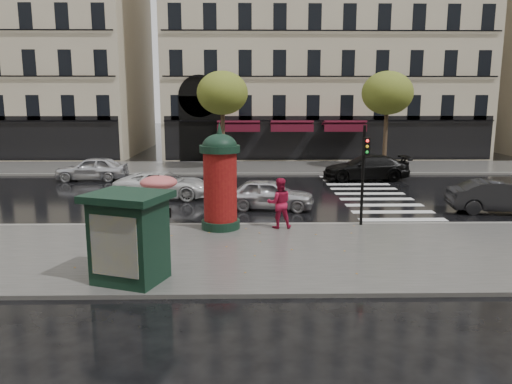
{
  "coord_description": "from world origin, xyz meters",
  "views": [
    {
      "loc": [
        -0.35,
        -15.7,
        4.95
      ],
      "look_at": [
        -0.05,
        1.5,
        1.66
      ],
      "focal_mm": 35.0,
      "sensor_mm": 36.0,
      "label": 1
    }
  ],
  "objects_px": {
    "woman_umbrella": "(159,198)",
    "morris_column": "(220,178)",
    "newsstand": "(129,236)",
    "traffic_light": "(364,166)",
    "car_white": "(164,185)",
    "car_silver": "(269,194)",
    "car_far_silver": "(92,169)",
    "woman_red": "(279,203)",
    "car_black": "(366,168)",
    "man_burgundy": "(216,205)",
    "car_darkgrey": "(500,197)"
  },
  "relations": [
    {
      "from": "woman_umbrella",
      "to": "car_white",
      "type": "distance_m",
      "value": 8.41
    },
    {
      "from": "woman_umbrella",
      "to": "newsstand",
      "type": "bearing_deg",
      "value": -93.19
    },
    {
      "from": "newsstand",
      "to": "car_white",
      "type": "bearing_deg",
      "value": 95.16
    },
    {
      "from": "car_black",
      "to": "car_white",
      "type": "bearing_deg",
      "value": -66.65
    },
    {
      "from": "traffic_light",
      "to": "car_white",
      "type": "xyz_separation_m",
      "value": [
        -8.54,
        6.02,
        -1.76
      ]
    },
    {
      "from": "woman_umbrella",
      "to": "morris_column",
      "type": "bearing_deg",
      "value": 44.89
    },
    {
      "from": "morris_column",
      "to": "car_white",
      "type": "bearing_deg",
      "value": 116.51
    },
    {
      "from": "car_far_silver",
      "to": "car_white",
      "type": "bearing_deg",
      "value": 42.69
    },
    {
      "from": "car_silver",
      "to": "car_black",
      "type": "relative_size",
      "value": 0.78
    },
    {
      "from": "car_white",
      "to": "car_silver",
      "type": "bearing_deg",
      "value": -113.23
    },
    {
      "from": "newsstand",
      "to": "car_silver",
      "type": "distance_m",
      "value": 10.0
    },
    {
      "from": "man_burgundy",
      "to": "car_far_silver",
      "type": "distance_m",
      "value": 14.23
    },
    {
      "from": "newsstand",
      "to": "car_far_silver",
      "type": "relative_size",
      "value": 0.58
    },
    {
      "from": "woman_red",
      "to": "car_darkgrey",
      "type": "relative_size",
      "value": 0.44
    },
    {
      "from": "woman_red",
      "to": "traffic_light",
      "type": "bearing_deg",
      "value": -178.64
    },
    {
      "from": "woman_red",
      "to": "morris_column",
      "type": "distance_m",
      "value": 2.39
    },
    {
      "from": "car_darkgrey",
      "to": "car_far_silver",
      "type": "distance_m",
      "value": 22.08
    },
    {
      "from": "woman_umbrella",
      "to": "car_white",
      "type": "relative_size",
      "value": 0.5
    },
    {
      "from": "man_burgundy",
      "to": "woman_red",
      "type": "bearing_deg",
      "value": -174.16
    },
    {
      "from": "car_silver",
      "to": "car_far_silver",
      "type": "bearing_deg",
      "value": 60.25
    },
    {
      "from": "morris_column",
      "to": "traffic_light",
      "type": "bearing_deg",
      "value": 3.49
    },
    {
      "from": "newsstand",
      "to": "traffic_light",
      "type": "bearing_deg",
      "value": 37.45
    },
    {
      "from": "man_burgundy",
      "to": "car_white",
      "type": "bearing_deg",
      "value": -58.84
    },
    {
      "from": "morris_column",
      "to": "car_silver",
      "type": "xyz_separation_m",
      "value": [
        1.98,
        3.7,
        -1.34
      ]
    },
    {
      "from": "car_black",
      "to": "morris_column",
      "type": "bearing_deg",
      "value": -36.58
    },
    {
      "from": "traffic_light",
      "to": "car_far_silver",
      "type": "bearing_deg",
      "value": 140.4
    },
    {
      "from": "car_white",
      "to": "car_far_silver",
      "type": "distance_m",
      "value": 7.39
    },
    {
      "from": "newsstand",
      "to": "car_white",
      "type": "distance_m",
      "value": 11.82
    },
    {
      "from": "car_white",
      "to": "newsstand",
      "type": "bearing_deg",
      "value": -170.83
    },
    {
      "from": "car_white",
      "to": "man_burgundy",
      "type": "bearing_deg",
      "value": -150.67
    },
    {
      "from": "morris_column",
      "to": "car_far_silver",
      "type": "distance_m",
      "value": 14.38
    },
    {
      "from": "woman_umbrella",
      "to": "car_darkgrey",
      "type": "relative_size",
      "value": 0.55
    },
    {
      "from": "man_burgundy",
      "to": "car_silver",
      "type": "height_order",
      "value": "man_burgundy"
    },
    {
      "from": "woman_umbrella",
      "to": "traffic_light",
      "type": "distance_m",
      "value": 7.65
    },
    {
      "from": "woman_red",
      "to": "morris_column",
      "type": "relative_size",
      "value": 0.48
    },
    {
      "from": "traffic_light",
      "to": "car_white",
      "type": "bearing_deg",
      "value": 144.81
    },
    {
      "from": "woman_red",
      "to": "car_black",
      "type": "distance_m",
      "value": 13.02
    },
    {
      "from": "woman_umbrella",
      "to": "morris_column",
      "type": "relative_size",
      "value": 0.59
    },
    {
      "from": "car_white",
      "to": "car_far_silver",
      "type": "relative_size",
      "value": 1.12
    },
    {
      "from": "car_black",
      "to": "car_far_silver",
      "type": "bearing_deg",
      "value": -91.71
    },
    {
      "from": "traffic_light",
      "to": "car_black",
      "type": "distance_m",
      "value": 11.7
    },
    {
      "from": "traffic_light",
      "to": "newsstand",
      "type": "distance_m",
      "value": 9.48
    },
    {
      "from": "woman_red",
      "to": "newsstand",
      "type": "xyz_separation_m",
      "value": [
        -4.3,
        -5.4,
        0.28
      ]
    },
    {
      "from": "car_darkgrey",
      "to": "car_white",
      "type": "xyz_separation_m",
      "value": [
        -15.09,
        3.52,
        -0.05
      ]
    },
    {
      "from": "woman_red",
      "to": "car_silver",
      "type": "relative_size",
      "value": 0.47
    },
    {
      "from": "woman_red",
      "to": "car_darkgrey",
      "type": "height_order",
      "value": "woman_red"
    },
    {
      "from": "man_burgundy",
      "to": "car_darkgrey",
      "type": "distance_m",
      "value": 12.42
    },
    {
      "from": "man_burgundy",
      "to": "traffic_light",
      "type": "height_order",
      "value": "traffic_light"
    },
    {
      "from": "car_silver",
      "to": "car_black",
      "type": "xyz_separation_m",
      "value": [
        6.17,
        7.87,
        0.06
      ]
    },
    {
      "from": "woman_red",
      "to": "car_darkgrey",
      "type": "xyz_separation_m",
      "value": [
        9.74,
        2.83,
        -0.36
      ]
    }
  ]
}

